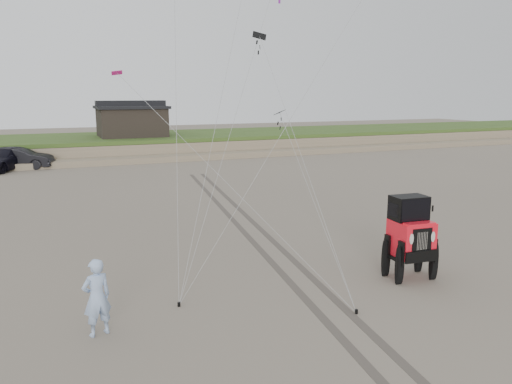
% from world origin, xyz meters
% --- Properties ---
extents(ground, '(160.00, 160.00, 0.00)m').
position_xyz_m(ground, '(0.00, 0.00, 0.00)').
color(ground, '#6B6054').
rests_on(ground, ground).
extents(dune_ridge, '(160.00, 14.25, 1.73)m').
position_xyz_m(dune_ridge, '(0.00, 37.50, 0.82)').
color(dune_ridge, '#7A6B54').
rests_on(dune_ridge, ground).
extents(cabin, '(6.40, 5.40, 3.35)m').
position_xyz_m(cabin, '(2.00, 37.00, 3.24)').
color(cabin, black).
rests_on(cabin, dune_ridge).
extents(truck_b, '(5.24, 3.01, 1.63)m').
position_xyz_m(truck_b, '(-7.67, 30.91, 0.82)').
color(truck_b, black).
rests_on(truck_b, ground).
extents(truck_c, '(5.01, 6.19, 1.68)m').
position_xyz_m(truck_c, '(-8.69, 30.60, 0.84)').
color(truck_c, black).
rests_on(truck_c, ground).
extents(jeep, '(2.89, 5.77, 2.08)m').
position_xyz_m(jeep, '(4.28, 0.37, 1.04)').
color(jeep, '#FF1626').
rests_on(jeep, ground).
extents(man, '(0.80, 0.64, 1.90)m').
position_xyz_m(man, '(-5.08, 0.31, 0.95)').
color(man, '#90B0DE').
rests_on(man, ground).
extents(stake_main, '(0.08, 0.08, 0.12)m').
position_xyz_m(stake_main, '(-2.90, 1.13, 0.06)').
color(stake_main, black).
rests_on(stake_main, ground).
extents(stake_aux, '(0.08, 0.08, 0.12)m').
position_xyz_m(stake_aux, '(1.28, -1.17, 0.06)').
color(stake_aux, black).
rests_on(stake_aux, ground).
extents(tire_tracks, '(5.22, 29.74, 0.01)m').
position_xyz_m(tire_tracks, '(2.00, 8.00, 0.00)').
color(tire_tracks, '#4C443D').
rests_on(tire_tracks, ground).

